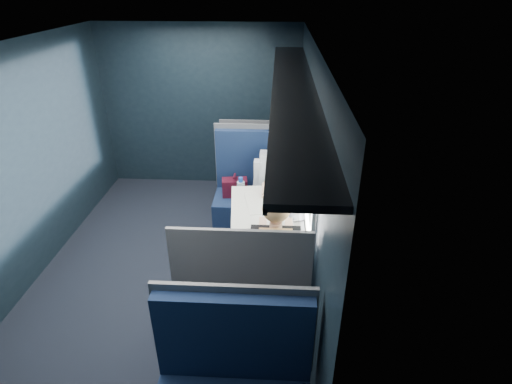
# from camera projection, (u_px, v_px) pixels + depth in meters

# --- Properties ---
(ground) EXTENTS (2.80, 4.20, 0.01)m
(ground) POSITION_uv_depth(u_px,v_px,m) (175.00, 266.00, 4.39)
(ground) COLOR black
(room_shell) EXTENTS (3.00, 4.40, 2.40)m
(room_shell) POSITION_uv_depth(u_px,v_px,m) (161.00, 139.00, 3.69)
(room_shell) COLOR black
(room_shell) RESTS_ON ground
(table) EXTENTS (0.62, 1.00, 0.74)m
(table) POSITION_uv_depth(u_px,v_px,m) (269.00, 217.00, 4.02)
(table) COLOR #54565E
(table) RESTS_ON ground
(seat_bay_near) EXTENTS (1.04, 0.62, 1.26)m
(seat_bay_near) POSITION_uv_depth(u_px,v_px,m) (255.00, 196.00, 4.92)
(seat_bay_near) COLOR #0D1A3A
(seat_bay_near) RESTS_ON ground
(seat_bay_far) EXTENTS (1.04, 0.62, 1.26)m
(seat_bay_far) POSITION_uv_depth(u_px,v_px,m) (244.00, 296.00, 3.38)
(seat_bay_far) COLOR #0D1A3A
(seat_bay_far) RESTS_ON ground
(seat_row_front) EXTENTS (1.04, 0.51, 1.16)m
(seat_row_front) POSITION_uv_depth(u_px,v_px,m) (259.00, 166.00, 5.73)
(seat_row_front) COLOR #0D1A3A
(seat_row_front) RESTS_ON ground
(man) EXTENTS (0.53, 0.56, 1.32)m
(man) POSITION_uv_depth(u_px,v_px,m) (277.00, 182.00, 4.61)
(man) COLOR black
(man) RESTS_ON ground
(woman) EXTENTS (0.53, 0.56, 1.32)m
(woman) POSITION_uv_depth(u_px,v_px,m) (275.00, 255.00, 3.37)
(woman) COLOR black
(woman) RESTS_ON ground
(papers) EXTENTS (0.68, 0.91, 0.01)m
(papers) POSITION_uv_depth(u_px,v_px,m) (260.00, 205.00, 4.08)
(papers) COLOR white
(papers) RESTS_ON table
(laptop) EXTENTS (0.36, 0.41, 0.26)m
(laptop) POSITION_uv_depth(u_px,v_px,m) (305.00, 206.00, 3.93)
(laptop) COLOR silver
(laptop) RESTS_ON table
(bottle_small) EXTENTS (0.07, 0.07, 0.24)m
(bottle_small) POSITION_uv_depth(u_px,v_px,m) (293.00, 190.00, 4.16)
(bottle_small) COLOR silver
(bottle_small) RESTS_ON table
(cup) EXTENTS (0.08, 0.08, 0.10)m
(cup) POSITION_uv_depth(u_px,v_px,m) (298.00, 192.00, 4.24)
(cup) COLOR white
(cup) RESTS_ON table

